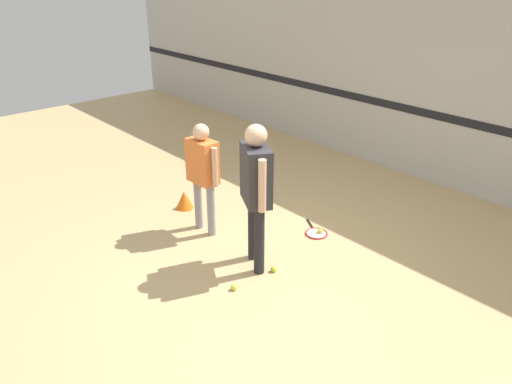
{
  "coord_description": "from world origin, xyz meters",
  "views": [
    {
      "loc": [
        3.4,
        -3.12,
        3.09
      ],
      "look_at": [
        -0.08,
        0.01,
        0.89
      ],
      "focal_mm": 35.0,
      "sensor_mm": 36.0,
      "label": 1
    }
  ],
  "objects_px": {
    "tennis_ball_stray_left": "(244,189)",
    "tennis_ball_near_instructor": "(234,287)",
    "tennis_ball_by_spare_racket": "(320,231)",
    "racket_spare_on_floor": "(316,233)",
    "training_cone": "(184,200)",
    "person_student_left": "(203,167)",
    "person_instructor": "(256,182)",
    "tennis_ball_stray_right": "(274,269)"
  },
  "relations": [
    {
      "from": "tennis_ball_stray_left",
      "to": "tennis_ball_near_instructor",
      "type": "bearing_deg",
      "value": -43.25
    },
    {
      "from": "tennis_ball_by_spare_racket",
      "to": "racket_spare_on_floor",
      "type": "bearing_deg",
      "value": -139.26
    },
    {
      "from": "tennis_ball_stray_left",
      "to": "racket_spare_on_floor",
      "type": "bearing_deg",
      "value": -5.44
    },
    {
      "from": "racket_spare_on_floor",
      "to": "training_cone",
      "type": "height_order",
      "value": "training_cone"
    },
    {
      "from": "training_cone",
      "to": "person_student_left",
      "type": "bearing_deg",
      "value": -13.16
    },
    {
      "from": "person_instructor",
      "to": "tennis_ball_stray_right",
      "type": "distance_m",
      "value": 1.0
    },
    {
      "from": "tennis_ball_stray_left",
      "to": "training_cone",
      "type": "relative_size",
      "value": 0.27
    },
    {
      "from": "person_instructor",
      "to": "racket_spare_on_floor",
      "type": "xyz_separation_m",
      "value": [
        -0.02,
        1.02,
        -0.99
      ]
    },
    {
      "from": "tennis_ball_by_spare_racket",
      "to": "training_cone",
      "type": "xyz_separation_m",
      "value": [
        -1.7,
        -0.84,
        0.09
      ]
    },
    {
      "from": "tennis_ball_stray_right",
      "to": "tennis_ball_near_instructor",
      "type": "bearing_deg",
      "value": -93.69
    },
    {
      "from": "tennis_ball_stray_right",
      "to": "tennis_ball_by_spare_racket",
      "type": "bearing_deg",
      "value": 102.21
    },
    {
      "from": "person_instructor",
      "to": "tennis_ball_near_instructor",
      "type": "relative_size",
      "value": 24.59
    },
    {
      "from": "person_instructor",
      "to": "tennis_ball_stray_right",
      "type": "height_order",
      "value": "person_instructor"
    },
    {
      "from": "person_student_left",
      "to": "tennis_ball_by_spare_racket",
      "type": "height_order",
      "value": "person_student_left"
    },
    {
      "from": "person_student_left",
      "to": "training_cone",
      "type": "bearing_deg",
      "value": 165.07
    },
    {
      "from": "tennis_ball_by_spare_racket",
      "to": "tennis_ball_stray_right",
      "type": "bearing_deg",
      "value": -77.79
    },
    {
      "from": "tennis_ball_stray_left",
      "to": "tennis_ball_stray_right",
      "type": "relative_size",
      "value": 1.0
    },
    {
      "from": "training_cone",
      "to": "tennis_ball_stray_right",
      "type": "bearing_deg",
      "value": -4.65
    },
    {
      "from": "racket_spare_on_floor",
      "to": "tennis_ball_stray_right",
      "type": "relative_size",
      "value": 7.86
    },
    {
      "from": "person_student_left",
      "to": "tennis_ball_stray_left",
      "type": "xyz_separation_m",
      "value": [
        -0.56,
        1.12,
        -0.83
      ]
    },
    {
      "from": "person_instructor",
      "to": "person_student_left",
      "type": "bearing_deg",
      "value": -153.64
    },
    {
      "from": "racket_spare_on_floor",
      "to": "tennis_ball_stray_left",
      "type": "relative_size",
      "value": 7.86
    },
    {
      "from": "racket_spare_on_floor",
      "to": "tennis_ball_by_spare_racket",
      "type": "bearing_deg",
      "value": -109.21
    },
    {
      "from": "racket_spare_on_floor",
      "to": "tennis_ball_by_spare_racket",
      "type": "distance_m",
      "value": 0.06
    },
    {
      "from": "racket_spare_on_floor",
      "to": "training_cone",
      "type": "xyz_separation_m",
      "value": [
        -1.66,
        -0.81,
        0.11
      ]
    },
    {
      "from": "person_student_left",
      "to": "tennis_ball_by_spare_racket",
      "type": "bearing_deg",
      "value": 43.17
    },
    {
      "from": "person_instructor",
      "to": "tennis_ball_by_spare_racket",
      "type": "height_order",
      "value": "person_instructor"
    },
    {
      "from": "tennis_ball_by_spare_racket",
      "to": "tennis_ball_stray_left",
      "type": "relative_size",
      "value": 1.0
    },
    {
      "from": "person_instructor",
      "to": "training_cone",
      "type": "xyz_separation_m",
      "value": [
        -1.68,
        0.21,
        -0.88
      ]
    },
    {
      "from": "tennis_ball_stray_left",
      "to": "tennis_ball_stray_right",
      "type": "bearing_deg",
      "value": -31.96
    },
    {
      "from": "tennis_ball_stray_left",
      "to": "training_cone",
      "type": "bearing_deg",
      "value": -97.96
    },
    {
      "from": "tennis_ball_stray_left",
      "to": "tennis_ball_by_spare_racket",
      "type": "bearing_deg",
      "value": -4.1
    },
    {
      "from": "person_instructor",
      "to": "racket_spare_on_floor",
      "type": "distance_m",
      "value": 1.42
    },
    {
      "from": "tennis_ball_by_spare_racket",
      "to": "training_cone",
      "type": "bearing_deg",
      "value": -153.59
    },
    {
      "from": "tennis_ball_stray_right",
      "to": "training_cone",
      "type": "bearing_deg",
      "value": 175.35
    },
    {
      "from": "tennis_ball_by_spare_racket",
      "to": "tennis_ball_stray_left",
      "type": "height_order",
      "value": "same"
    },
    {
      "from": "person_instructor",
      "to": "training_cone",
      "type": "distance_m",
      "value": 1.91
    },
    {
      "from": "racket_spare_on_floor",
      "to": "tennis_ball_stray_right",
      "type": "bearing_deg",
      "value": 134.83
    },
    {
      "from": "tennis_ball_stray_left",
      "to": "person_student_left",
      "type": "bearing_deg",
      "value": -63.49
    },
    {
      "from": "tennis_ball_stray_left",
      "to": "tennis_ball_stray_right",
      "type": "height_order",
      "value": "same"
    },
    {
      "from": "tennis_ball_near_instructor",
      "to": "tennis_ball_stray_left",
      "type": "distance_m",
      "value": 2.4
    },
    {
      "from": "person_instructor",
      "to": "tennis_ball_stray_right",
      "type": "bearing_deg",
      "value": 40.95
    }
  ]
}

